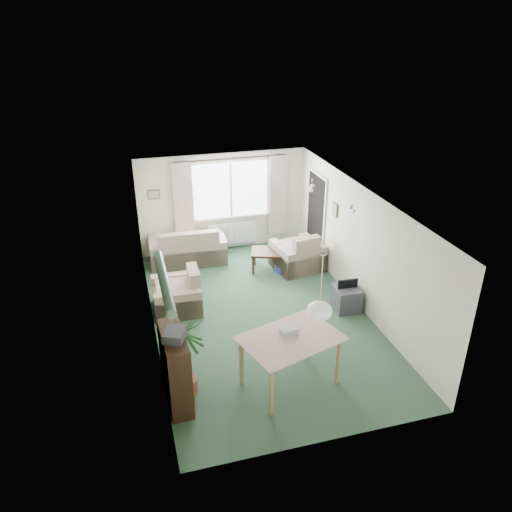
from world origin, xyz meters
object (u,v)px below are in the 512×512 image
object	(u,v)px
armchair_left	(176,290)
pet_bed	(286,268)
coffee_table	(274,260)
armchair_corner	(298,250)
sofa	(187,244)
houseplant	(187,356)
bookshelf	(176,369)
dining_table	(290,361)
tv_cube	(346,298)

from	to	relation	value
armchair_left	pet_bed	xyz separation A→B (m)	(2.61, 0.99, -0.37)
coffee_table	pet_bed	bearing A→B (deg)	-20.13
armchair_corner	coffee_table	xyz separation A→B (m)	(-0.53, 0.05, -0.22)
sofa	pet_bed	xyz separation A→B (m)	(2.08, -1.06, -0.38)
sofa	coffee_table	bearing A→B (deg)	154.54
houseplant	armchair_corner	bearing A→B (deg)	49.10
armchair_left	bookshelf	xyz separation A→B (m)	(-0.34, -2.59, 0.17)
sofa	pet_bed	world-z (taller)	sofa
coffee_table	dining_table	xyz separation A→B (m)	(-0.95, -3.77, 0.19)
bookshelf	houseplant	distance (m)	0.24
tv_cube	bookshelf	bearing A→B (deg)	-151.55
coffee_table	pet_bed	xyz separation A→B (m)	(0.26, -0.10, -0.18)
armchair_corner	bookshelf	xyz separation A→B (m)	(-3.22, -3.63, 0.14)
dining_table	pet_bed	world-z (taller)	dining_table
tv_cube	pet_bed	size ratio (longest dim) A/B	0.95
sofa	armchair_left	xyz separation A→B (m)	(-0.53, -2.05, -0.01)
armchair_corner	tv_cube	bearing A→B (deg)	90.07
coffee_table	tv_cube	distance (m)	2.16
coffee_table	armchair_corner	bearing A→B (deg)	-5.18
armchair_left	pet_bed	world-z (taller)	armchair_left
sofa	tv_cube	world-z (taller)	sofa
armchair_left	tv_cube	size ratio (longest dim) A/B	1.82
houseplant	coffee_table	bearing A→B (deg)	54.82
sofa	houseplant	distance (m)	4.57
sofa	pet_bed	bearing A→B (deg)	155.48
dining_table	coffee_table	bearing A→B (deg)	75.85
dining_table	tv_cube	xyz separation A→B (m)	(1.80, 1.79, -0.19)
armchair_left	tv_cube	distance (m)	3.33
coffee_table	houseplant	xyz separation A→B (m)	(-2.50, -3.55, 0.44)
bookshelf	armchair_corner	bearing A→B (deg)	45.44
armchair_corner	armchair_left	xyz separation A→B (m)	(-2.88, -1.03, -0.03)
bookshelf	dining_table	xyz separation A→B (m)	(1.74, -0.10, -0.16)
sofa	coffee_table	world-z (taller)	sofa
sofa	bookshelf	world-z (taller)	bookshelf
sofa	coffee_table	xyz separation A→B (m)	(1.82, -0.97, -0.20)
coffee_table	sofa	bearing A→B (deg)	151.95
armchair_corner	coffee_table	distance (m)	0.57
coffee_table	dining_table	distance (m)	3.90
houseplant	dining_table	world-z (taller)	houseplant
bookshelf	tv_cube	distance (m)	3.94
sofa	dining_table	size ratio (longest dim) A/B	1.28
coffee_table	pet_bed	size ratio (longest dim) A/B	1.88
sofa	dining_table	xyz separation A→B (m)	(0.87, -4.74, -0.01)
coffee_table	houseplant	world-z (taller)	houseplant
sofa	pet_bed	distance (m)	2.37
bookshelf	pet_bed	bearing A→B (deg)	47.55
pet_bed	bookshelf	bearing A→B (deg)	-129.50
armchair_corner	houseplant	xyz separation A→B (m)	(-3.03, -3.50, 0.23)
bookshelf	coffee_table	bearing A→B (deg)	50.84
houseplant	tv_cube	xyz separation A→B (m)	(3.35, 1.56, -0.44)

